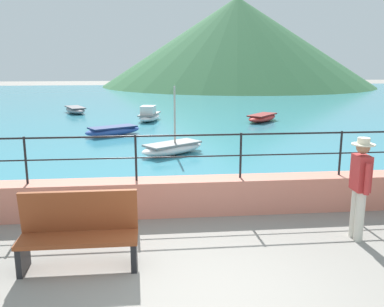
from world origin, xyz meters
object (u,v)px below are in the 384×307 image
boat_0 (75,110)px  boat_6 (149,115)px  person_walking (360,183)px  bench_main (79,230)px  boat_1 (173,148)px  boat_5 (113,131)px  boat_4 (262,118)px

boat_0 → boat_6: boat_6 is taller
person_walking → boat_0: 19.56m
bench_main → boat_1: 7.49m
bench_main → boat_1: bearing=76.2°
boat_1 → boat_6: bearing=95.2°
bench_main → boat_0: size_ratio=0.69×
boat_1 → boat_0: bearing=113.3°
boat_5 → boat_6: (1.46, 4.06, 0.07)m
boat_4 → bench_main: bearing=-114.9°
boat_5 → boat_1: bearing=-59.5°
bench_main → boat_0: 18.79m
boat_6 → boat_5: bearing=-109.7°
boat_0 → boat_4: size_ratio=1.06×
boat_0 → boat_1: (4.86, -11.27, 0.01)m
person_walking → boat_0: size_ratio=0.71×
person_walking → boat_5: 11.53m
boat_4 → person_walking: bearing=-98.5°
boat_0 → boat_5: (2.69, -7.61, 0.00)m
person_walking → boat_6: size_ratio=0.72×
boat_6 → boat_4: bearing=-8.6°
boat_4 → boat_6: (-5.49, 0.83, 0.07)m
bench_main → boat_6: size_ratio=0.70×
boat_4 → boat_6: 5.55m
boat_0 → bench_main: bearing=-80.6°
boat_1 → boat_6: boat_1 is taller
bench_main → boat_0: (-3.07, 18.54, -0.30)m
boat_1 → boat_5: (-2.16, 3.66, -0.01)m
person_walking → boat_1: boat_1 is taller
boat_4 → boat_0: bearing=155.5°
boat_5 → boat_6: size_ratio=1.00×
bench_main → boat_4: bench_main is taller
boat_5 → boat_6: bearing=70.3°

